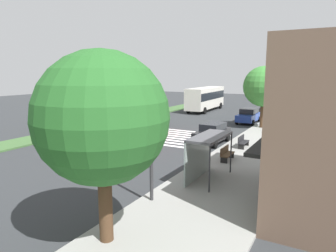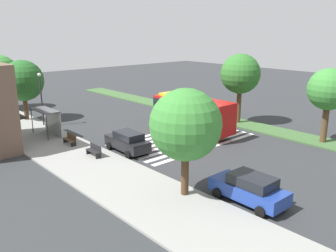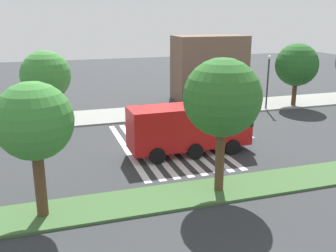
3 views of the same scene
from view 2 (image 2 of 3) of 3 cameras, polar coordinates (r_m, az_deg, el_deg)
ground_plane at (r=33.12m, az=2.02°, el=-2.03°), size 120.00×120.00×0.00m
sidewalk at (r=27.62m, az=-12.75°, el=-5.83°), size 60.00×5.49×0.14m
median_strip at (r=39.24m, az=10.98°, el=0.55°), size 60.00×3.00×0.14m
crosswalk at (r=32.87m, az=2.45°, el=-2.16°), size 6.75×12.55×0.01m
fire_truck at (r=34.66m, az=3.58°, el=2.14°), size 8.82×2.97×3.57m
parked_car_mid at (r=21.52m, az=12.84°, el=-9.66°), size 4.62×2.15×1.73m
parked_car_east at (r=29.55m, az=-6.47°, el=-2.47°), size 4.41×2.09×1.72m
bus_stop_shelter at (r=35.31m, az=-18.45°, el=1.45°), size 3.50×1.40×2.46m
bench_near_shelter at (r=32.13m, az=-15.33°, el=-2.03°), size 1.60×0.50×0.90m
bench_west_of_shelter at (r=28.74m, az=-11.70°, el=-3.83°), size 1.60×0.50×0.90m
street_lamp at (r=38.85m, az=-19.59°, el=4.79°), size 0.36×0.36×5.40m
sidewalk_tree_west at (r=20.58m, az=2.82°, el=0.15°), size 4.24×4.24×6.47m
sidewalk_tree_east at (r=41.86m, az=-22.14°, el=6.70°), size 4.42×4.42×6.52m
median_tree_far_west at (r=33.62m, az=24.27°, el=5.27°), size 3.61×3.61×6.52m
median_tree_west at (r=38.23m, az=11.46°, el=8.11°), size 4.14×4.14×7.26m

